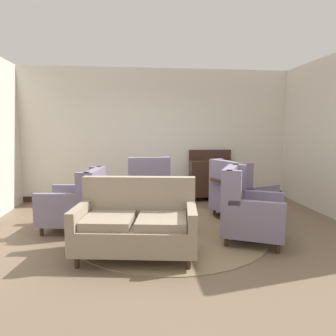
% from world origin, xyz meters
% --- Properties ---
extents(ground, '(8.51, 8.51, 0.00)m').
position_xyz_m(ground, '(0.00, 0.00, 0.00)').
color(ground, brown).
extents(wall_back, '(6.24, 0.08, 2.94)m').
position_xyz_m(wall_back, '(0.00, 2.62, 1.47)').
color(wall_back, silver).
rests_on(wall_back, ground).
extents(wall_right, '(0.08, 3.67, 2.94)m').
position_xyz_m(wall_right, '(3.04, 0.79, 1.47)').
color(wall_right, silver).
rests_on(wall_right, ground).
extents(baseboard_back, '(6.08, 0.03, 0.12)m').
position_xyz_m(baseboard_back, '(0.00, 2.57, 0.06)').
color(baseboard_back, '#382319').
rests_on(baseboard_back, ground).
extents(area_rug, '(3.02, 3.02, 0.01)m').
position_xyz_m(area_rug, '(0.00, 0.30, 0.01)').
color(area_rug, '#847051').
rests_on(area_rug, ground).
extents(coffee_table, '(0.78, 0.78, 0.48)m').
position_xyz_m(coffee_table, '(-0.05, 0.35, 0.38)').
color(coffee_table, '#382319').
rests_on(coffee_table, ground).
extents(porcelain_vase, '(0.16, 0.16, 0.31)m').
position_xyz_m(porcelain_vase, '(-0.03, 0.37, 0.61)').
color(porcelain_vase, '#4C7A66').
rests_on(porcelain_vase, coffee_table).
extents(settee, '(1.60, 1.02, 0.98)m').
position_xyz_m(settee, '(-0.53, -0.56, 0.41)').
color(settee, gray).
rests_on(settee, ground).
extents(armchair_near_sideboard, '(0.81, 0.95, 1.09)m').
position_xyz_m(armchair_near_sideboard, '(-0.28, 1.53, 0.45)').
color(armchair_near_sideboard, slate).
rests_on(armchair_near_sideboard, ground).
extents(armchair_back_corner, '(1.16, 1.14, 1.06)m').
position_xyz_m(armchair_back_corner, '(1.32, 0.85, 0.44)').
color(armchair_back_corner, slate).
rests_on(armchair_back_corner, ground).
extents(armchair_foreground_right, '(1.08, 1.06, 1.07)m').
position_xyz_m(armchair_foreground_right, '(1.06, -0.24, 0.45)').
color(armchair_foreground_right, slate).
rests_on(armchair_foreground_right, ground).
extents(armchair_near_window, '(1.02, 0.93, 0.98)m').
position_xyz_m(armchair_near_window, '(-1.46, 0.58, 0.42)').
color(armchair_near_window, slate).
rests_on(armchair_near_window, ground).
extents(side_table, '(0.52, 0.52, 0.72)m').
position_xyz_m(side_table, '(1.06, 0.94, 0.44)').
color(side_table, '#382319').
rests_on(side_table, ground).
extents(sideboard, '(0.98, 0.37, 1.13)m').
position_xyz_m(sideboard, '(1.19, 2.33, 0.52)').
color(sideboard, '#382319').
rests_on(sideboard, ground).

